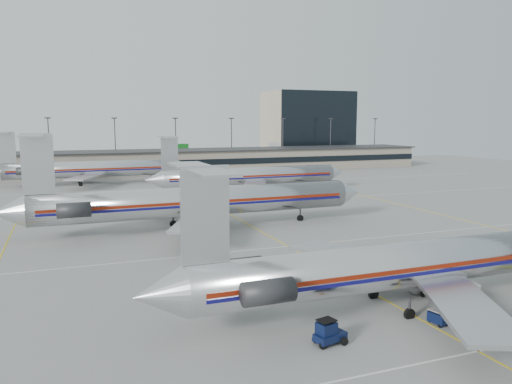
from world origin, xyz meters
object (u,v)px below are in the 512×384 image
jet_second_row (193,201)px  tug_center (460,307)px  jet_foreground (412,263)px  uld_container (467,294)px  belt_loader (432,286)px

jet_second_row → tug_center: 37.91m
jet_foreground → tug_center: bearing=-63.6°
jet_foreground → uld_container: 4.98m
jet_foreground → jet_second_row: bearing=105.4°
uld_container → belt_loader: size_ratio=0.45×
jet_second_row → belt_loader: bearing=-68.4°
jet_foreground → belt_loader: (3.35, 1.55, -2.72)m
jet_foreground → belt_loader: size_ratio=10.13×
jet_second_row → belt_loader: 33.84m
uld_container → belt_loader: bearing=117.5°
jet_second_row → tug_center: bearing=-73.5°
jet_second_row → uld_container: bearing=-69.1°
belt_loader → jet_foreground: bearing=-138.7°
tug_center → uld_container: size_ratio=1.12×
belt_loader → tug_center: bearing=-92.4°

